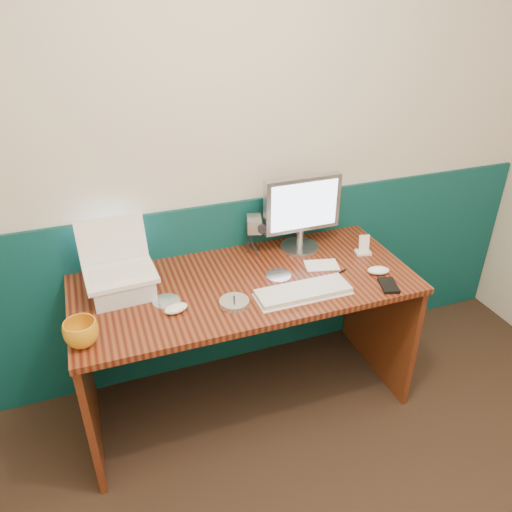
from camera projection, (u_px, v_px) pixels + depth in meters
name	position (u px, v px, depth m)	size (l,w,h in m)	color
back_wall	(237.00, 153.00, 2.42)	(3.50, 0.04, 2.50)	beige
wainscot	(241.00, 284.00, 2.78)	(3.48, 0.02, 1.00)	#073434
desk	(246.00, 344.00, 2.53)	(1.60, 0.70, 0.75)	#3C0F0B
laptop_riser	(122.00, 286.00, 2.23)	(0.26, 0.22, 0.09)	silver
laptop	(117.00, 252.00, 2.14)	(0.30, 0.23, 0.25)	white
monitor	(301.00, 214.00, 2.52)	(0.40, 0.11, 0.40)	#A1A2A6
keyboard	(303.00, 292.00, 2.24)	(0.43, 0.14, 0.02)	silver
mouse_right	(378.00, 270.00, 2.40)	(0.11, 0.06, 0.04)	white
mouse_left	(176.00, 308.00, 2.13)	(0.11, 0.06, 0.04)	white
mug	(81.00, 333.00, 1.92)	(0.13, 0.13, 0.11)	orange
camcorder	(254.00, 237.00, 2.53)	(0.08, 0.12, 0.18)	#AAAAAE
cd_spindle	(234.00, 303.00, 2.17)	(0.13, 0.13, 0.03)	silver
cd_loose_a	(166.00, 301.00, 2.20)	(0.12, 0.12, 0.00)	silver
cd_loose_b	(278.00, 275.00, 2.39)	(0.12, 0.12, 0.00)	silver
pen	(336.00, 275.00, 2.39)	(0.01, 0.01, 0.14)	black
papers	(322.00, 265.00, 2.47)	(0.16, 0.11, 0.00)	white
dock	(363.00, 252.00, 2.57)	(0.08, 0.06, 0.01)	white
music_player	(364.00, 243.00, 2.55)	(0.05, 0.01, 0.09)	white
pda	(389.00, 285.00, 2.30)	(0.07, 0.12, 0.01)	black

